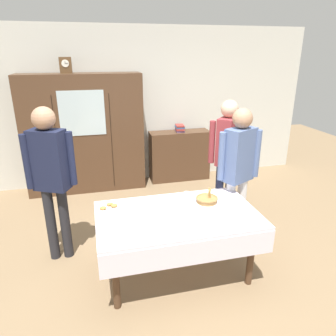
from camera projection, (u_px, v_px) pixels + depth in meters
name	position (u px, v px, depth m)	size (l,w,h in m)	color
ground_plane	(172.00, 261.00, 3.61)	(12.00, 12.00, 0.00)	#846B4C
back_wall	(135.00, 107.00, 5.55)	(6.40, 0.10, 2.70)	silver
dining_table	(178.00, 224.00, 3.18)	(1.64, 0.97, 0.73)	#4C3321
wall_cabinet	(84.00, 134.00, 5.21)	(1.94, 0.46, 1.96)	#4C3321
mantel_clock	(66.00, 65.00, 4.78)	(0.18, 0.11, 0.24)	brown
bookshelf_low	(179.00, 156.00, 5.81)	(1.10, 0.35, 0.91)	#4C3321
book_stack	(180.00, 128.00, 5.63)	(0.18, 0.22, 0.12)	#664C7A
tea_cup_center	(222.00, 210.00, 3.19)	(0.13, 0.13, 0.06)	white
tea_cup_front_edge	(209.00, 221.00, 2.99)	(0.13, 0.13, 0.06)	white
tea_cup_mid_right	(187.00, 195.00, 3.52)	(0.13, 0.13, 0.06)	white
tea_cup_mid_left	(196.00, 213.00, 3.14)	(0.13, 0.13, 0.06)	white
bread_basket	(207.00, 199.00, 3.41)	(0.24, 0.24, 0.16)	#9E7542
pastry_plate	(109.00, 208.00, 3.26)	(0.28, 0.28, 0.05)	white
spoon_near_right	(160.00, 208.00, 3.29)	(0.12, 0.02, 0.01)	silver
spoon_near_left	(232.00, 222.00, 3.02)	(0.12, 0.02, 0.01)	silver
person_near_right_end	(51.00, 170.00, 3.32)	(0.52, 0.34, 1.76)	#232328
person_behind_table_right	(239.00, 164.00, 3.65)	(0.52, 0.34, 1.69)	silver
person_by_cabinet	(227.00, 149.00, 4.20)	(0.52, 0.40, 1.70)	#191E38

